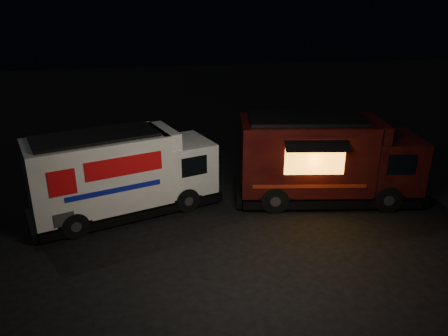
% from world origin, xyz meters
% --- Properties ---
extents(ground, '(80.00, 80.00, 0.00)m').
position_xyz_m(ground, '(0.00, 0.00, 0.00)').
color(ground, black).
rests_on(ground, ground).
extents(white_truck, '(7.39, 4.40, 3.17)m').
position_xyz_m(white_truck, '(-3.58, 2.09, 1.59)').
color(white_truck, white).
rests_on(white_truck, ground).
extents(red_truck, '(7.63, 3.90, 3.39)m').
position_xyz_m(red_truck, '(4.23, 1.73, 1.69)').
color(red_truck, '#3D110B').
rests_on(red_truck, ground).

